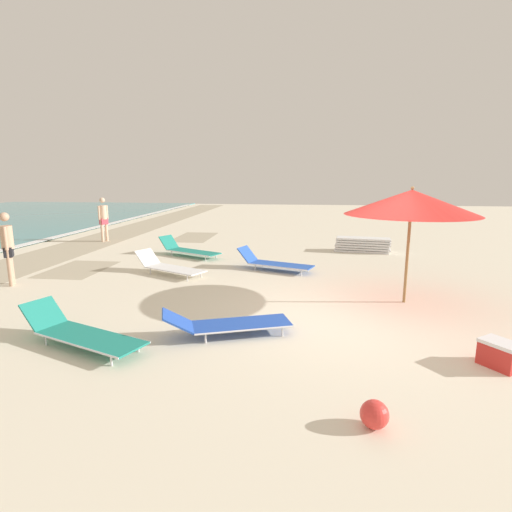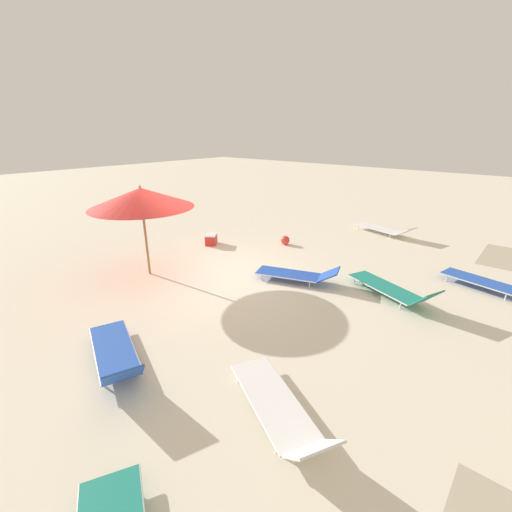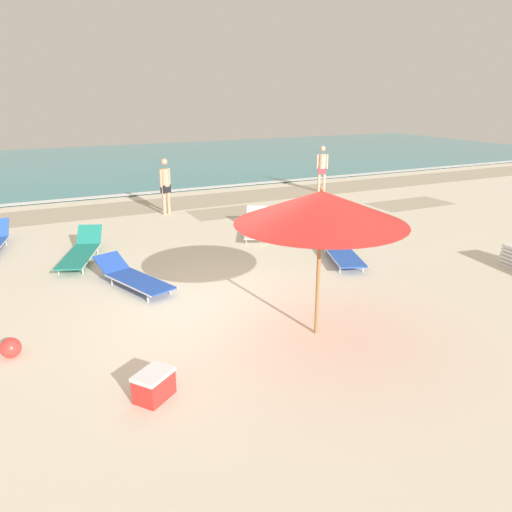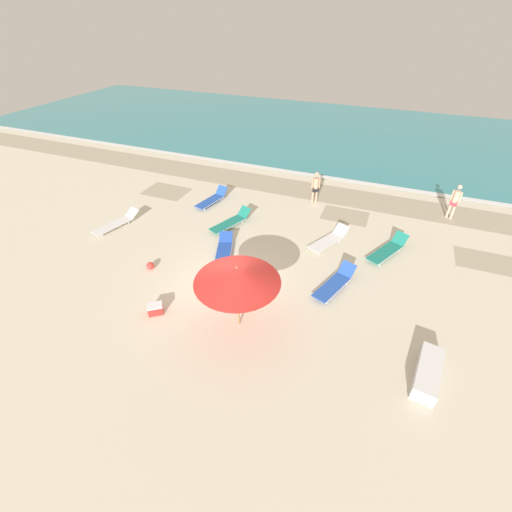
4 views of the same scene
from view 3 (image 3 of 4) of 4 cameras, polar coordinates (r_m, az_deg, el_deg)
name	(u,v)px [view 3 (image 3 of 4)]	position (r m, az deg, el deg)	size (l,w,h in m)	color
ground_plane	(227,320)	(8.85, -3.33, -7.26)	(60.00, 60.00, 0.16)	beige
ocean_water	(74,165)	(28.40, -20.13, 9.69)	(60.00, 18.88, 0.07)	teal
beach_umbrella	(321,208)	(7.55, 7.45, 5.49)	(2.64, 2.64, 2.40)	#9E7547
sun_lounger_under_umbrella	(81,251)	(12.23, -19.38, 0.49)	(1.39, 2.31, 0.58)	#1E8475
sun_lounger_beside_umbrella	(133,277)	(10.28, -13.86, -2.35)	(1.28, 2.18, 0.47)	blue
sun_lounger_near_water_left	(256,227)	(13.65, 0.05, 3.35)	(1.50, 2.18, 0.58)	white
sun_lounger_mid_beach_pair_a	(341,250)	(11.79, 9.65, 0.66)	(1.31, 2.22, 0.59)	blue
sun_lounger_mid_beach_pair_b	(328,216)	(15.03, 8.21, 4.56)	(1.57, 2.29, 0.60)	#1E8475
beachgoer_wading_adult	(165,183)	(16.09, -10.33, 8.21)	(0.40, 0.31, 1.76)	tan
beachgoer_shoreline_child	(322,166)	(19.74, 7.56, 10.17)	(0.41, 0.30, 1.76)	beige
beach_ball	(11,348)	(8.28, -26.24, -9.39)	(0.30, 0.30, 0.30)	red
cooler_box	(154,385)	(6.67, -11.59, -14.26)	(0.61, 0.58, 0.37)	red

